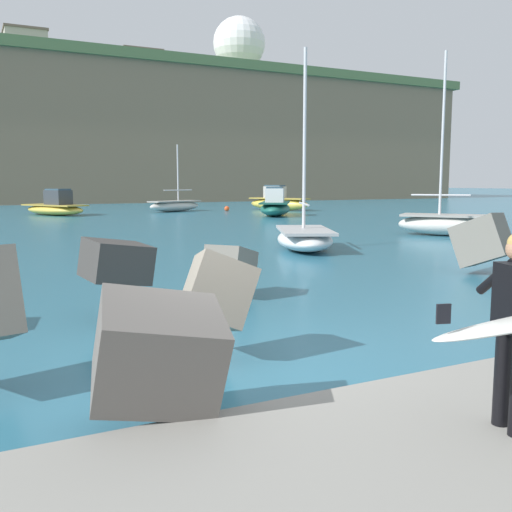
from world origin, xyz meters
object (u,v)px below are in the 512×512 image
(mooring_buoy_inner, at_px, (227,209))
(boat_far_right, at_px, (446,223))
(radar_dome, at_px, (239,49))
(boat_near_right, at_px, (278,202))
(station_building_central, at_px, (141,70))
(boat_mid_left, at_px, (56,207))
(station_building_east, at_px, (25,50))
(boat_near_centre, at_px, (175,205))
(boat_far_left, at_px, (305,237))
(boat_mid_centre, at_px, (275,206))

(mooring_buoy_inner, bearing_deg, boat_far_right, -90.25)
(radar_dome, bearing_deg, boat_near_right, -110.74)
(station_building_central, bearing_deg, boat_near_right, -92.66)
(radar_dome, bearing_deg, station_building_central, 146.92)
(boat_mid_left, height_order, station_building_east, station_building_east)
(boat_near_centre, xyz_separation_m, mooring_buoy_inner, (4.22, -1.30, -0.30))
(boat_near_right, height_order, station_building_central, station_building_central)
(boat_near_centre, bearing_deg, radar_dome, 58.50)
(boat_near_centre, distance_m, radar_dome, 53.82)
(boat_near_right, distance_m, radar_dome, 51.69)
(boat_near_centre, height_order, boat_far_left, boat_far_left)
(boat_near_centre, relative_size, boat_far_left, 0.78)
(boat_near_right, distance_m, boat_mid_centre, 8.42)
(boat_near_right, bearing_deg, boat_mid_centre, -120.45)
(boat_mid_left, distance_m, station_building_central, 59.33)
(boat_near_centre, distance_m, mooring_buoy_inner, 4.43)
(boat_mid_left, xyz_separation_m, boat_far_right, (13.88, -25.57, -0.04))
(boat_mid_left, bearing_deg, station_building_east, 86.80)
(boat_near_centre, relative_size, station_building_central, 0.83)
(boat_mid_centre, relative_size, station_building_east, 1.02)
(boat_mid_left, height_order, boat_far_right, boat_far_right)
(boat_mid_centre, relative_size, boat_far_left, 0.88)
(boat_far_left, height_order, radar_dome, radar_dome)
(radar_dome, height_order, station_building_central, radar_dome)
(boat_mid_left, distance_m, boat_far_right, 29.10)
(boat_near_centre, height_order, station_building_central, station_building_central)
(boat_mid_left, bearing_deg, boat_mid_centre, -28.71)
(boat_mid_centre, xyz_separation_m, mooring_buoy_inner, (-0.46, 7.83, -0.48))
(mooring_buoy_inner, bearing_deg, station_building_central, 82.11)
(boat_mid_left, distance_m, station_building_east, 45.89)
(boat_near_centre, height_order, station_building_east, station_building_east)
(boat_mid_centre, xyz_separation_m, boat_far_right, (-0.57, -17.65, -0.12))
(boat_far_right, relative_size, mooring_buoy_inner, 18.89)
(boat_far_right, distance_m, station_building_central, 80.10)
(station_building_east, bearing_deg, boat_near_centre, -79.47)
(boat_far_right, relative_size, station_building_central, 1.23)
(radar_dome, xyz_separation_m, station_building_east, (-32.74, -1.12, -3.69))
(mooring_buoy_inner, bearing_deg, boat_mid_centre, -86.63)
(boat_mid_left, xyz_separation_m, station_building_central, (21.15, 51.52, 20.47))
(boat_far_left, distance_m, boat_far_right, 9.09)
(boat_mid_left, relative_size, station_building_central, 0.91)
(boat_near_centre, distance_m, boat_far_right, 27.10)
(boat_near_right, distance_m, boat_far_left, 30.19)
(mooring_buoy_inner, distance_m, station_building_central, 56.12)
(boat_near_right, relative_size, mooring_buoy_inner, 14.51)
(station_building_central, bearing_deg, station_building_east, -151.61)
(mooring_buoy_inner, height_order, radar_dome, radar_dome)
(boat_near_centre, xyz_separation_m, boat_mid_left, (-9.77, -1.21, 0.10))
(station_building_east, bearing_deg, boat_far_left, -87.76)
(boat_far_right, height_order, station_building_east, station_building_east)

